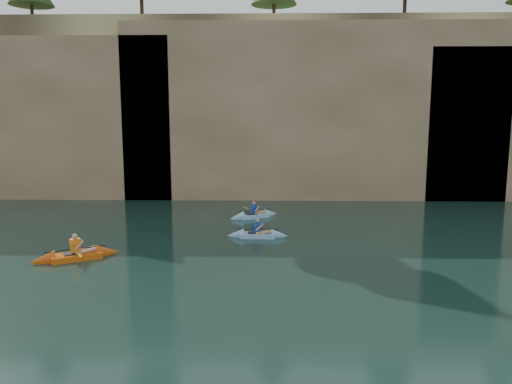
{
  "coord_description": "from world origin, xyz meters",
  "views": [
    {
      "loc": [
        -0.92,
        -9.68,
        5.5
      ],
      "look_at": [
        -1.28,
        6.03,
        3.0
      ],
      "focal_mm": 35.0,
      "sensor_mm": 36.0,
      "label": 1
    }
  ],
  "objects": [
    {
      "name": "ground",
      "position": [
        0.0,
        0.0,
        0.0
      ],
      "size": [
        160.0,
        160.0,
        0.0
      ],
      "primitive_type": "plane",
      "color": "black",
      "rests_on": "ground"
    },
    {
      "name": "cliff",
      "position": [
        0.0,
        30.0,
        6.0
      ],
      "size": [
        70.0,
        16.0,
        12.0
      ],
      "primitive_type": "cube",
      "color": "tan",
      "rests_on": "ground"
    },
    {
      "name": "cliff_slab_center",
      "position": [
        2.0,
        22.6,
        5.7
      ],
      "size": [
        24.0,
        2.4,
        11.4
      ],
      "primitive_type": "cube",
      "color": "tan",
      "rests_on": "ground"
    },
    {
      "name": "sea_cave_west",
      "position": [
        -18.0,
        21.95,
        2.0
      ],
      "size": [
        4.5,
        1.0,
        4.0
      ],
      "primitive_type": "cube",
      "color": "black",
      "rests_on": "ground"
    },
    {
      "name": "sea_cave_center",
      "position": [
        -4.0,
        21.95,
        1.6
      ],
      "size": [
        3.5,
        1.0,
        3.2
      ],
      "primitive_type": "cube",
      "color": "black",
      "rests_on": "ground"
    },
    {
      "name": "sea_cave_east",
      "position": [
        10.0,
        21.95,
        2.25
      ],
      "size": [
        5.0,
        1.0,
        4.5
      ],
      "primitive_type": "cube",
      "color": "black",
      "rests_on": "ground"
    },
    {
      "name": "kayaker_orange",
      "position": [
        -8.17,
        8.43,
        0.15
      ],
      "size": [
        3.18,
        2.25,
        1.23
      ],
      "rotation": [
        0.0,
        0.0,
        0.52
      ],
      "color": "#DE550E",
      "rests_on": "ground"
    },
    {
      "name": "kayaker_ltblue_near",
      "position": [
        -1.35,
        11.97,
        0.13
      ],
      "size": [
        2.71,
        2.13,
        1.06
      ],
      "rotation": [
        0.0,
        0.0,
        -0.01
      ],
      "color": "#8DBAED",
      "rests_on": "ground"
    },
    {
      "name": "kayaker_ltblue_mid",
      "position": [
        -1.63,
        16.21,
        0.13
      ],
      "size": [
        2.8,
        2.05,
        1.09
      ],
      "rotation": [
        0.0,
        0.0,
        0.54
      ],
      "color": "#94CAF8",
      "rests_on": "ground"
    }
  ]
}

